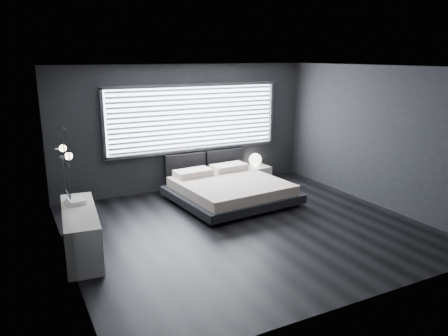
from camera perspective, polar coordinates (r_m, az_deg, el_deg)
name	(u,v)px	position (r m, az deg, el deg)	size (l,w,h in m)	color
room	(247,151)	(7.46, 2.97, 2.26)	(6.04, 6.00, 2.80)	black
window	(195,118)	(9.89, -3.85, 6.52)	(4.14, 0.09, 1.52)	white
headboard	(205,162)	(10.13, -2.48, 0.73)	(1.96, 0.16, 0.52)	black
sconce_near	(68,156)	(6.56, -19.66, 1.48)	(0.18, 0.11, 0.11)	silver
sconce_far	(63,148)	(7.14, -20.32, 2.44)	(0.18, 0.11, 0.11)	silver
wall_art_upper	(66,147)	(5.91, -19.94, 2.58)	(0.01, 0.48, 0.48)	#47474C
wall_art_lower	(67,178)	(6.26, -19.88, -1.21)	(0.01, 0.48, 0.48)	#47474C
bed	(230,189)	(9.13, 0.77, -2.76)	(2.43, 2.34, 0.58)	black
nightstand	(256,173)	(10.69, 4.15, -0.71)	(0.62, 0.52, 0.36)	silver
orb_lamp	(255,160)	(10.65, 4.10, 1.10)	(0.31, 0.31, 0.31)	white
dresser	(81,232)	(7.12, -18.17, -7.93)	(0.68, 1.81, 0.71)	silver
book_stack	(76,201)	(7.31, -18.80, -4.12)	(0.29, 0.38, 0.08)	white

